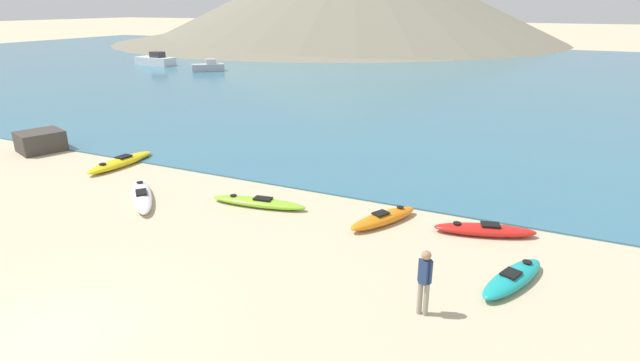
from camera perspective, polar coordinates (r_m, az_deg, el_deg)
ground_plane at (r=12.07m, az=-28.26°, el=-15.53°), size 400.00×400.00×0.00m
bay_water at (r=51.38m, az=15.87°, el=11.58°), size 160.00×70.00×0.06m
far_hill_left at (r=118.40m, az=-3.73°, el=17.97°), size 50.48×50.48×6.77m
far_hill_midleft at (r=97.65m, az=1.33°, el=17.53°), size 78.54×78.54×6.25m
kayak_on_sand_0 at (r=22.68m, az=-21.79°, el=1.98°), size 0.83×3.41×0.40m
kayak_on_sand_1 at (r=18.46m, az=-19.71°, el=-1.64°), size 3.01×2.87×0.39m
kayak_on_sand_2 at (r=15.69m, az=7.27°, el=-4.28°), size 1.77×2.66×0.41m
kayak_on_sand_3 at (r=17.02m, az=-7.04°, el=-2.49°), size 3.45×1.11×0.32m
kayak_on_sand_4 at (r=13.23m, az=21.16°, el=-10.37°), size 1.58×2.69×0.38m
kayak_on_sand_5 at (r=15.63m, az=18.31°, el=-5.36°), size 3.02×1.52×0.36m
person_near_foreground at (r=11.17m, az=11.86°, el=-10.91°), size 0.32×0.25×1.56m
moored_boat_0 at (r=71.66m, az=7.70°, el=14.59°), size 1.46×3.98×1.36m
moored_boat_1 at (r=59.77m, az=-18.30°, el=12.90°), size 4.75×2.14×1.48m
moored_boat_2 at (r=53.02m, az=-12.65°, el=12.56°), size 3.28×3.09×1.20m
shoreline_rock at (r=26.60m, az=-29.31°, el=3.94°), size 2.17×2.29×0.93m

